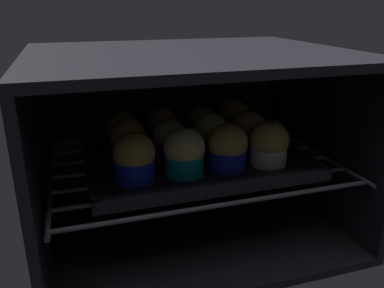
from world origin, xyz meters
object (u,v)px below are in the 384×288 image
Objects in this scene: muffin_row0_col1 at (184,153)px; muffin_row2_col3 at (234,119)px; muffin_row0_col3 at (269,144)px; muffin_row1_col0 at (128,142)px; muffin_row0_col2 at (228,148)px; muffin_row2_col0 at (123,131)px; muffin_row1_col2 at (210,134)px; muffin_row1_col3 at (249,132)px; muffin_row2_col1 at (163,127)px; baking_tray at (192,157)px; muffin_row0_col0 at (134,158)px; muffin_row1_col1 at (170,141)px; muffin_row2_col2 at (200,125)px.

muffin_row0_col1 reaches higher than muffin_row2_col3.
muffin_row0_col3 is 26.27cm from muffin_row1_col0.
muffin_row2_col0 is (-16.63, 15.91, -0.21)cm from muffin_row0_col2.
muffin_row1_col0 is 16.37cm from muffin_row1_col2.
muffin_row1_col2 reaches higher than muffin_row1_col3.
muffin_row0_col1 is 1.07× the size of muffin_row1_col2.
muffin_row2_col1 is at bearing 4.75° from muffin_row2_col0.
baking_tray is 10.29cm from muffin_row2_col1.
muffin_row0_col0 is (-12.81, -8.26, 4.54)cm from baking_tray.
muffin_row0_col0 reaches higher than muffin_row0_col2.
muffin_row1_col0 is at bearing 160.16° from muffin_row0_col3.
muffin_row0_col2 reaches higher than muffin_row2_col0.
muffin_row1_col2 is at bearing -0.49° from muffin_row1_col0.
muffin_row0_col2 is 1.02× the size of muffin_row1_col2.
muffin_row2_col1 is (0.65, 8.71, 0.08)cm from muffin_row1_col1.
muffin_row1_col1 is 8.74cm from muffin_row2_col1.
muffin_row2_col0 reaches higher than muffin_row2_col2.
muffin_row2_col1 is (-7.75, 8.48, -0.31)cm from muffin_row1_col2.
muffin_row1_col0 is at bearing 177.36° from muffin_row1_col1.
baking_tray is at bearing -145.46° from muffin_row2_col3.
muffin_row2_col1 is 0.96× the size of muffin_row2_col3.
muffin_row1_col3 is 1.00× the size of muffin_row2_col0.
muffin_row0_col3 is 1.10× the size of muffin_row1_col1.
muffin_row1_col3 and muffin_row2_col0 have the same top height.
muffin_row1_col2 is (-0.34, 8.13, -0.04)cm from muffin_row0_col2.
muffin_row0_col1 is (8.75, -0.11, -0.04)cm from muffin_row0_col0.
muffin_row0_col0 is 1.06× the size of muffin_row2_col1.
muffin_row2_col2 is (0.54, 7.77, -0.33)cm from muffin_row1_col2.
muffin_row0_col2 is at bearing -116.72° from muffin_row2_col3.
muffin_row0_col3 is 23.60cm from muffin_row2_col1.
muffin_row0_col0 is 1.04× the size of muffin_row1_col2.
baking_tray is 5.02× the size of muffin_row1_col2.
muffin_row0_col3 is at bearing -33.91° from muffin_row2_col0.
muffin_row0_col1 reaches higher than muffin_row1_col1.
muffin_row2_col1 reaches higher than baking_tray.
muffin_row0_col3 is 29.67cm from muffin_row2_col0.
muffin_row2_col1 is (8.54, 0.71, -0.13)cm from muffin_row2_col0.
baking_tray is at bearing -1.40° from muffin_row1_col0.
muffin_row0_col1 is 8.31cm from muffin_row0_col2.
muffin_row1_col3 is (24.70, -0.37, -0.27)cm from muffin_row1_col0.
muffin_row0_col2 reaches higher than muffin_row2_col2.
muffin_row2_col0 is at bearing 88.50° from muffin_row0_col0.
muffin_row0_col0 reaches higher than muffin_row1_col0.
muffin_row0_col1 is at bearing -90.70° from muffin_row2_col1.
muffin_row0_col0 is 17.05cm from muffin_row0_col2.
baking_tray is 15.94cm from muffin_row2_col3.
muffin_row1_col1 is 0.93× the size of muffin_row1_col2.
muffin_row1_col0 is 1.02× the size of muffin_row1_col2.
muffin_row1_col1 is (-8.74, 7.90, -0.42)cm from muffin_row0_col2.
muffin_row2_col2 is 8.23cm from muffin_row2_col3.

